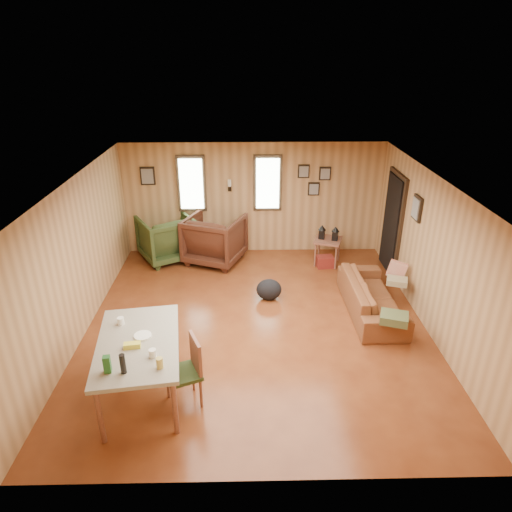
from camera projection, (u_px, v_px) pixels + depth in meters
The scene contains 11 objects.
room at pixel (267, 250), 7.29m from camera, with size 5.54×6.04×2.44m.
sofa at pixel (372, 291), 7.73m from camera, with size 1.99×0.58×0.78m, color brown.
recliner_brown at pixel (215, 237), 9.50m from camera, with size 1.08×1.02×1.12m, color #442114.
recliner_green at pixel (166, 236), 9.63m from camera, with size 1.03×0.96×1.06m, color #31421E.
end_table at pixel (198, 241), 9.78m from camera, with size 0.55×0.51×0.65m.
side_table at pixel (328, 238), 9.39m from camera, with size 0.67×0.67×0.85m.
cooler at pixel (325, 262), 9.43m from camera, with size 0.36×0.27×0.24m.
backpack at pixel (269, 289), 8.19m from camera, with size 0.54×0.46×0.39m.
sofa_pillows at pixel (396, 295), 7.40m from camera, with size 0.90×1.76×0.36m.
dining_table at pixel (138, 348), 5.66m from camera, with size 1.22×1.78×1.09m.
dining_chair at pixel (188, 368), 5.70m from camera, with size 0.55×0.55×0.93m.
Camera 1 is at (-0.15, -6.37, 4.18)m, focal length 32.00 mm.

